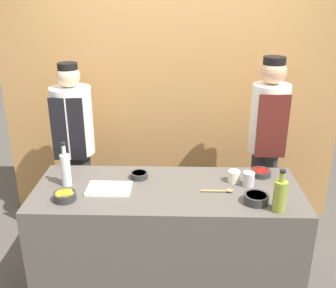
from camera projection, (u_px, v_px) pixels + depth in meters
The scene contains 15 objects.
ground_plane at pixel (167, 287), 3.11m from camera, with size 14.00×14.00×0.00m, color #4C4742.
cabinet_wall at pixel (171, 99), 3.80m from camera, with size 3.21×0.18×2.40m.
counter at pixel (167, 241), 2.94m from camera, with size 1.89×0.73×0.88m.
sauce_bowl_purple at pixel (139, 175), 2.92m from camera, with size 0.13×0.13×0.04m.
sauce_bowl_green at pixel (256, 198), 2.58m from camera, with size 0.16×0.16×0.06m.
sauce_bowl_red at pixel (261, 172), 2.96m from camera, with size 0.15×0.15×0.04m.
sauce_bowl_yellow at pixel (65, 196), 2.62m from camera, with size 0.15×0.15×0.05m.
cutting_board at pixel (109, 189), 2.75m from camera, with size 0.31×0.20×0.02m.
bottle_oil at pixel (280, 195), 2.46m from camera, with size 0.08×0.08×0.29m.
bottle_clear at pixel (66, 169), 2.78m from camera, with size 0.07×0.07×0.33m.
cup_cream at pixel (234, 176), 2.86m from camera, with size 0.09×0.09×0.09m.
cup_steel at pixel (249, 179), 2.80m from camera, with size 0.08×0.08×0.10m.
wooden_spoon at pixel (221, 191), 2.73m from camera, with size 0.22×0.04×0.02m.
chef_left at pixel (75, 149), 3.45m from camera, with size 0.34×0.34×1.64m.
chef_right at pixel (266, 145), 3.39m from camera, with size 0.31×0.31×1.70m.
Camera 1 is at (0.07, -2.46, 2.21)m, focal length 42.00 mm.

